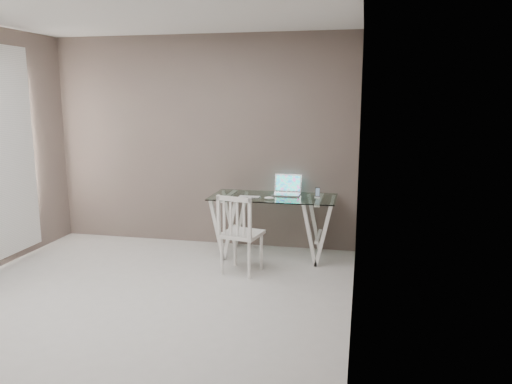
% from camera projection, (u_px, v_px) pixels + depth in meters
% --- Properties ---
extents(room, '(4.50, 4.52, 2.71)m').
position_uv_depth(room, '(113.00, 122.00, 4.27)').
color(room, '#BBB8B3').
rests_on(room, ground).
extents(desk, '(1.50, 0.70, 0.75)m').
position_uv_depth(desk, '(273.00, 226.00, 6.06)').
color(desk, silver).
rests_on(desk, ground).
extents(chair, '(0.48, 0.48, 0.89)m').
position_uv_depth(chair, '(239.00, 231.00, 5.42)').
color(chair, white).
rests_on(chair, ground).
extents(laptop, '(0.33, 0.30, 0.23)m').
position_uv_depth(laptop, '(287.00, 190.00, 6.13)').
color(laptop, silver).
rests_on(laptop, desk).
extents(keyboard, '(0.26, 0.11, 0.01)m').
position_uv_depth(keyboard, '(249.00, 197.00, 5.95)').
color(keyboard, silver).
rests_on(keyboard, desk).
extents(mouse, '(0.11, 0.07, 0.04)m').
position_uv_depth(mouse, '(269.00, 198.00, 5.81)').
color(mouse, white).
rests_on(mouse, desk).
extents(phone_dock, '(0.06, 0.06, 0.12)m').
position_uv_depth(phone_dock, '(318.00, 195.00, 5.91)').
color(phone_dock, white).
rests_on(phone_dock, desk).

